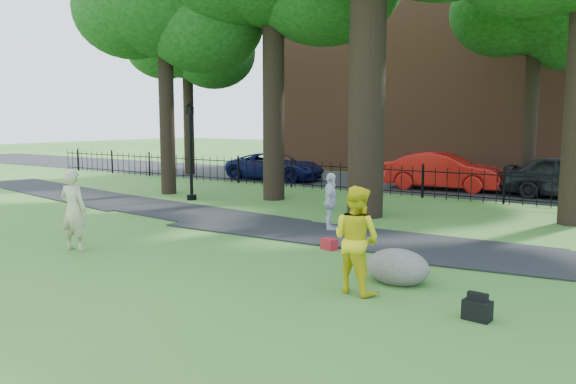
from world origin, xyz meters
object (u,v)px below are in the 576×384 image
Objects in this scene: woman at (73,210)px; boulder at (398,264)px; man at (356,240)px; lamppost at (191,153)px; red_sedan at (443,171)px.

woman is 7.40m from boulder.
woman is at bearing 16.97° from man.
man is at bearing -112.15° from boulder.
man is at bearing 172.60° from woman.
woman reaches higher than man.
man is (6.80, 0.71, -0.00)m from woman.
man is 1.18m from boulder.
man is at bearing -45.92° from lamppost.
boulder is (7.19, 1.66, -0.59)m from woman.
woman reaches higher than red_sedan.
red_sedan is at bearing 37.34° from lamppost.
woman is 8.29m from lamppost.
red_sedan is at bearing -66.29° from man.
lamppost reaches higher than man.
lamppost reaches higher than red_sedan.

